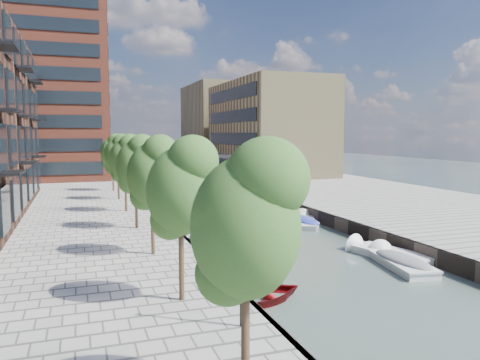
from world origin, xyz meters
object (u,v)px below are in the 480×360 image
tree_3 (135,162)px  motorboat_4 (295,220)px  sloop_2 (251,302)px  motorboat_2 (382,254)px  tree_4 (125,157)px  motorboat_1 (398,262)px  tree_6 (112,151)px  tree_1 (180,185)px  motorboat_3 (303,222)px  tree_2 (152,170)px  sloop_3 (187,242)px  sloop_4 (167,209)px  tree_0 (246,218)px  car (219,170)px  tree_5 (118,153)px  bridge (155,168)px

tree_3 → motorboat_4: (12.91, 3.11, -5.11)m
sloop_2 → motorboat_2: (9.94, 4.54, 0.10)m
motorboat_2 → motorboat_4: 11.17m
tree_4 → motorboat_1: size_ratio=1.12×
tree_6 → tree_1: bearing=-90.0°
motorboat_3 → motorboat_4: motorboat_3 is taller
tree_2 → motorboat_1: bearing=-13.4°
tree_1 → sloop_3: size_ratio=1.26×
sloop_3 → sloop_4: sloop_3 is taller
tree_0 → tree_2: (0.00, 14.00, 0.00)m
motorboat_1 → motorboat_3: 12.00m
tree_0 → car: bearing=74.0°
tree_3 → tree_5: (0.00, 14.00, 0.00)m
tree_2 → tree_5: same height
sloop_3 → motorboat_2: motorboat_2 is taller
sloop_4 → sloop_2: bearing=167.2°
tree_4 → tree_6: size_ratio=1.00×
motorboat_3 → motorboat_4: 1.17m
motorboat_1 → motorboat_3: bearing=88.5°
motorboat_2 → car: size_ratio=1.44×
bridge → sloop_2: 59.84m
sloop_2 → motorboat_4: bearing=-38.7°
tree_3 → car: size_ratio=1.57×
tree_5 → motorboat_1: size_ratio=1.12×
motorboat_2 → car: 45.19m
tree_3 → sloop_3: (3.10, -0.96, -5.31)m
tree_4 → sloop_2: (3.29, -19.59, -5.31)m
tree_4 → car: size_ratio=1.57×
sloop_3 → motorboat_1: (9.68, -9.09, 0.21)m
sloop_3 → car: 40.29m
tree_6 → motorboat_4: size_ratio=1.20×
tree_3 → tree_5: bearing=90.0°
tree_6 → motorboat_4: tree_6 is taller
tree_4 → motorboat_3: bearing=-21.1°
tree_5 → sloop_3: bearing=-78.3°
motorboat_1 → car: bearing=85.4°
tree_1 → tree_5: (0.00, 28.00, 0.00)m
motorboat_2 → sloop_4: bearing=113.1°
tree_3 → sloop_4: bearing=71.7°
tree_1 → tree_4: 21.00m
tree_5 → motorboat_1: 27.71m
car → sloop_2: bearing=-105.6°
sloop_2 → tree_1: bearing=105.9°
motorboat_4 → car: car is taller
tree_0 → car: tree_0 is taller
sloop_3 → car: (13.47, 37.94, 1.65)m
tree_2 → motorboat_3: 16.66m
sloop_4 → motorboat_2: size_ratio=0.83×
tree_3 → motorboat_4: 14.23m
sloop_4 → tree_1: bearing=160.4°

